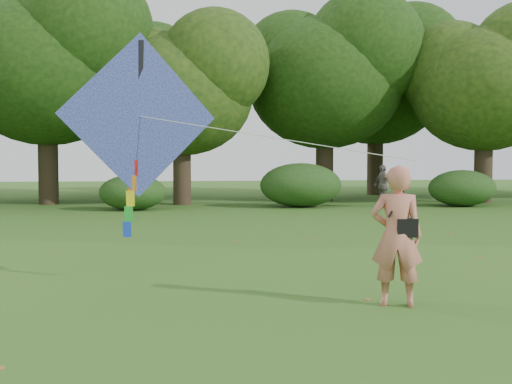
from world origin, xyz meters
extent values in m
plane|color=#265114|center=(0.00, 0.00, 0.00)|extent=(100.00, 100.00, 0.00)
imported|color=#CE7561|center=(0.79, -0.28, 0.99)|extent=(0.83, 0.66, 1.98)
imported|color=slate|center=(6.46, 17.47, 0.90)|extent=(0.79, 1.14, 1.80)
cube|color=black|center=(0.91, -0.31, 1.11)|extent=(0.30, 0.20, 0.26)
cylinder|color=black|center=(0.79, -0.32, 1.49)|extent=(0.33, 0.14, 0.47)
cube|color=#234D99|center=(-2.89, 1.99, 2.79)|extent=(2.57, 0.97, 2.72)
cube|color=black|center=(-2.89, 2.02, 2.79)|extent=(0.19, 0.29, 2.49)
cylinder|color=white|center=(-0.92, 0.83, 2.42)|extent=(3.93, 2.33, 0.75)
cube|color=red|center=(-2.99, 2.01, 1.92)|extent=(0.14, 0.06, 0.26)
cube|color=orange|center=(-3.02, 2.01, 1.66)|extent=(0.14, 0.06, 0.26)
cube|color=yellow|center=(-3.05, 2.01, 1.40)|extent=(0.14, 0.06, 0.26)
cube|color=green|center=(-3.08, 2.01, 1.14)|extent=(0.14, 0.06, 0.26)
cube|color=blue|center=(-3.11, 2.01, 0.88)|extent=(0.14, 0.06, 0.26)
cylinder|color=#3A2D1E|center=(-8.00, 21.00, 1.92)|extent=(0.88, 0.88, 3.85)
ellipsoid|color=#1E3F11|center=(-8.00, 21.00, 6.05)|extent=(8.00, 8.00, 6.80)
cylinder|color=#3A2D1E|center=(-2.00, 20.00, 1.57)|extent=(0.80, 0.80, 3.15)
ellipsoid|color=#1E3F11|center=(-2.00, 20.00, 4.91)|extent=(6.40, 6.40, 5.44)
cylinder|color=#3A2D1E|center=(5.00, 22.00, 1.84)|extent=(0.86, 0.86, 3.67)
ellipsoid|color=#1E3F11|center=(5.00, 22.00, 5.76)|extent=(7.60, 7.60, 6.46)
cylinder|color=#3A2D1E|center=(12.00, 19.50, 1.72)|extent=(0.83, 0.83, 3.43)
ellipsoid|color=#1E3F11|center=(12.00, 19.50, 5.30)|extent=(6.80, 6.80, 5.78)
cylinder|color=#3A2D1E|center=(-5.00, 27.50, 1.75)|extent=(0.84, 0.84, 3.50)
ellipsoid|color=#1E3F11|center=(-5.00, 27.50, 5.43)|extent=(7.00, 7.00, 5.95)
cylinder|color=#3A2D1E|center=(9.00, 26.50, 2.01)|extent=(0.90, 0.90, 4.02)
ellipsoid|color=#1E3F11|center=(9.00, 26.50, 6.17)|extent=(7.80, 7.80, 6.63)
ellipsoid|color=#264919|center=(-4.00, 17.10, 0.71)|extent=(2.66, 2.09, 1.42)
ellipsoid|color=#264919|center=(3.00, 17.90, 0.94)|extent=(3.50, 2.75, 1.88)
ellipsoid|color=#264919|center=(10.00, 17.40, 0.79)|extent=(2.94, 2.31, 1.58)
cube|color=olive|center=(-4.02, -2.40, 0.00)|extent=(0.12, 0.14, 0.01)
cube|color=olive|center=(-0.02, 9.78, 0.00)|extent=(0.12, 0.14, 0.01)
cube|color=olive|center=(0.50, 0.13, 0.00)|extent=(0.14, 0.14, 0.01)
cube|color=olive|center=(1.23, 7.18, 0.00)|extent=(0.13, 0.14, 0.01)
cube|color=olive|center=(4.06, 3.77, 0.00)|extent=(0.14, 0.14, 0.01)
cube|color=olive|center=(-0.82, 6.89, 0.00)|extent=(0.12, 0.14, 0.01)
cube|color=olive|center=(5.23, 7.85, 0.00)|extent=(0.14, 0.13, 0.01)
cube|color=olive|center=(5.81, 10.93, 0.00)|extent=(0.09, 0.12, 0.01)
camera|label=1|loc=(-2.29, -8.91, 2.08)|focal=45.00mm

